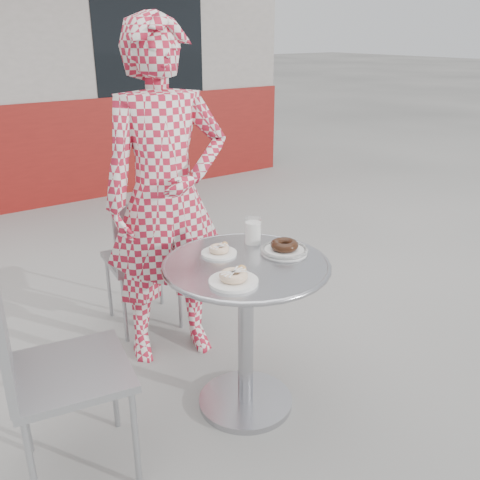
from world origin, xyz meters
TOP-DOWN VIEW (x-y plane):
  - ground at (0.00, 0.00)m, footprint 60.00×60.00m
  - bistro_table at (0.03, 0.04)m, footprint 0.71×0.71m
  - chair_far at (-0.02, 0.98)m, footprint 0.42×0.43m
  - chair_left at (-0.74, 0.10)m, footprint 0.49×0.49m
  - seated_person at (-0.01, 0.65)m, footprint 0.70×0.54m
  - plate_far at (-0.01, 0.18)m, footprint 0.15×0.15m
  - plate_near at (-0.12, -0.09)m, footprint 0.19×0.19m
  - plate_checker at (0.23, 0.03)m, footprint 0.21×0.21m
  - milk_cup at (0.18, 0.20)m, footprint 0.08×0.08m

SIDE VIEW (x-z plane):
  - ground at x=0.00m, z-range 0.00..0.00m
  - chair_far at x=-0.02m, z-range -0.15..0.64m
  - chair_left at x=-0.74m, z-range -0.17..0.72m
  - bistro_table at x=0.03m, z-range 0.18..0.90m
  - plate_far at x=-0.01m, z-range 0.71..0.76m
  - plate_checker at x=0.23m, z-range 0.71..0.76m
  - plate_near at x=-0.12m, z-range 0.71..0.77m
  - milk_cup at x=0.18m, z-range 0.72..0.84m
  - seated_person at x=-0.01m, z-range 0.00..1.71m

